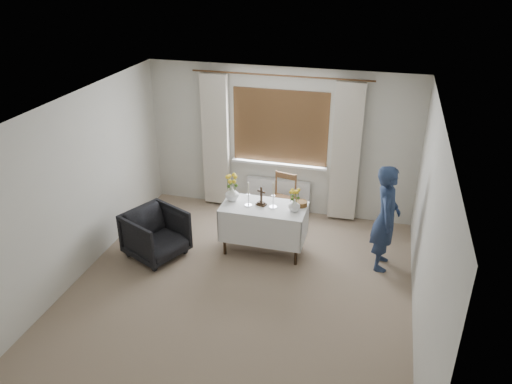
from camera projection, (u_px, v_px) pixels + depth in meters
ground at (238, 293)px, 6.66m from camera, size 5.00×5.00×0.00m
altar_table at (264, 229)px, 7.44m from camera, size 1.24×0.64×0.76m
wooden_chair at (281, 201)px, 8.12m from camera, size 0.49×0.49×0.88m
armchair at (156, 234)px, 7.35m from camera, size 1.04×1.02×0.72m
person at (386, 218)px, 6.92m from camera, size 0.38×0.57×1.56m
radiator at (278, 195)px, 8.63m from camera, size 1.10×0.10×0.60m
wooden_cross at (261, 196)px, 7.24m from camera, size 0.17×0.14×0.30m
candlestick_left at (248, 194)px, 7.21m from camera, size 0.11×0.11×0.37m
candlestick_right at (273, 195)px, 7.16m from camera, size 0.15×0.15×0.40m
flower_vase_left at (232, 194)px, 7.41m from camera, size 0.21×0.21×0.21m
flower_vase_right at (294, 205)px, 7.11m from camera, size 0.19×0.19×0.18m
wicker_basket at (301, 203)px, 7.28m from camera, size 0.21×0.21×0.07m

